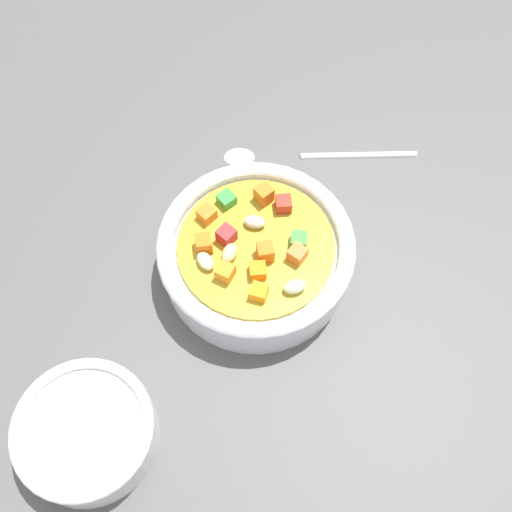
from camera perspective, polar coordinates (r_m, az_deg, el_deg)
The scene contains 4 objects.
ground_plane at distance 57.69cm, azimuth 0.00°, elevation -1.53°, with size 140.00×140.00×2.00cm, color #565451.
soup_bowl_main at distance 54.35cm, azimuth -0.01°, elevation 0.21°, with size 17.22×17.22×5.89cm.
spoon at distance 63.23cm, azimuth 3.45°, elevation 9.37°, with size 19.69×2.43×0.91cm.
side_bowl_small at distance 51.50cm, azimuth -15.40°, elevation -15.41°, with size 10.96×10.96×3.97cm.
Camera 1 is at (-1.36, -25.35, 50.80)cm, focal length 43.27 mm.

